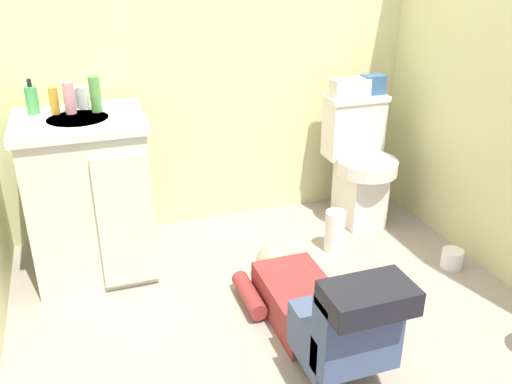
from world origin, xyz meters
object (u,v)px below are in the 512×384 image
at_px(soap_dispenser, 32,100).
at_px(vanity_cabinet, 89,196).
at_px(bottle_pink, 69,98).
at_px(bottle_green, 95,94).
at_px(tissue_box, 350,87).
at_px(toiletry_bag, 373,85).
at_px(toilet_paper_roll, 452,259).
at_px(bottle_amber, 54,101).
at_px(bottle_clear, 83,98).
at_px(paper_towel_roll, 335,231).
at_px(faucet, 75,99).
at_px(toilet, 359,162).
at_px(person_plumber, 317,309).

bearing_deg(soap_dispenser, vanity_cabinet, -33.10).
distance_m(bottle_pink, bottle_green, 0.12).
xyz_separation_m(tissue_box, toiletry_bag, (0.15, 0.00, 0.01)).
bearing_deg(toilet_paper_roll, tissue_box, 108.24).
height_order(bottle_pink, toilet_paper_roll, bottle_pink).
distance_m(bottle_amber, toilet_paper_roll, 2.14).
relative_size(bottle_clear, paper_towel_roll, 0.45).
bearing_deg(paper_towel_roll, toilet_paper_roll, -35.13).
relative_size(bottle_pink, bottle_clear, 1.39).
xyz_separation_m(bottle_pink, toilet_paper_roll, (1.78, -0.67, -0.84)).
xyz_separation_m(paper_towel_roll, toilet_paper_roll, (0.51, -0.36, -0.07)).
distance_m(faucet, bottle_amber, 0.11).
height_order(bottle_green, toilet_paper_roll, bottle_green).
relative_size(soap_dispenser, bottle_pink, 1.11).
bearing_deg(bottle_clear, toilet, -2.34).
relative_size(toilet, bottle_amber, 5.92).
bearing_deg(bottle_clear, faucet, 175.72).
distance_m(soap_dispenser, toilet_paper_roll, 2.24).
xyz_separation_m(vanity_cabinet, soap_dispenser, (-0.19, 0.13, 0.47)).
xyz_separation_m(faucet, tissue_box, (1.51, 0.03, -0.07)).
height_order(vanity_cabinet, bottle_amber, bottle_amber).
distance_m(faucet, bottle_clear, 0.04).
height_order(faucet, bottle_pink, bottle_pink).
height_order(vanity_cabinet, toilet_paper_roll, vanity_cabinet).
relative_size(bottle_amber, bottle_clear, 1.18).
height_order(faucet, bottle_clear, bottle_clear).
distance_m(faucet, soap_dispenser, 0.19).
bearing_deg(person_plumber, soap_dispenser, 134.62).
relative_size(bottle_amber, toilet_paper_roll, 1.15).
bearing_deg(person_plumber, bottle_green, 127.04).
xyz_separation_m(vanity_cabinet, toiletry_bag, (1.65, 0.17, 0.39)).
relative_size(bottle_pink, bottle_green, 0.88).
bearing_deg(soap_dispenser, tissue_box, 1.55).
relative_size(toilet, bottle_clear, 6.99).
distance_m(toilet, bottle_amber, 1.72).
relative_size(faucet, tissue_box, 0.45).
distance_m(vanity_cabinet, bottle_green, 0.50).
distance_m(toiletry_bag, bottle_green, 1.57).
distance_m(faucet, toiletry_bag, 1.66).
xyz_separation_m(toilet, soap_dispenser, (-1.74, 0.04, 0.52)).
height_order(vanity_cabinet, toiletry_bag, toiletry_bag).
height_order(toilet, bottle_amber, bottle_amber).
bearing_deg(soap_dispenser, toilet, -1.47).
xyz_separation_m(person_plumber, toiletry_bag, (0.82, 1.08, 0.63)).
relative_size(toiletry_bag, paper_towel_roll, 0.52).
bearing_deg(toilet, vanity_cabinet, -176.99).
bearing_deg(bottle_amber, soap_dispenser, 160.63).
xyz_separation_m(vanity_cabinet, bottle_clear, (0.03, 0.14, 0.46)).
xyz_separation_m(toilet, bottle_green, (-1.46, -0.01, 0.54)).
bearing_deg(bottle_pink, toilet_paper_roll, -20.64).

